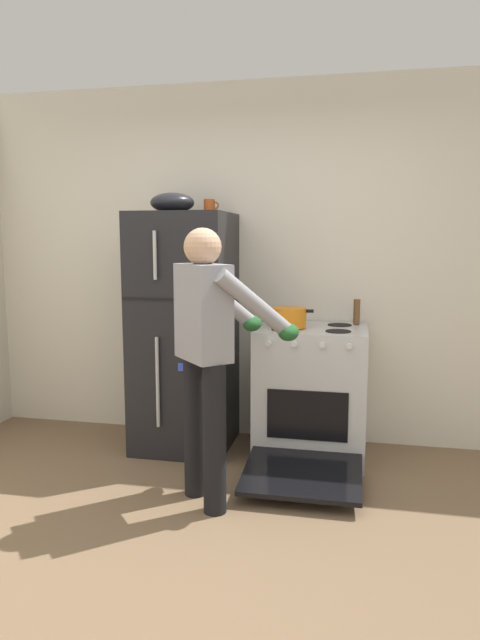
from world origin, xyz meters
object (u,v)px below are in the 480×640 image
at_px(refrigerator, 185,332).
at_px(red_pot, 289,317).
at_px(stove_range, 311,394).
at_px(person_cook, 210,341).
at_px(coffee_mug, 210,206).
at_px(mixing_bowl, 172,203).
at_px(pepper_mill, 357,312).

relative_size(refrigerator, red_pot, 5.10).
distance_m(stove_range, person_cook, 1.11).
xyz_separation_m(coffee_mug, mixing_bowl, (-0.26, -0.05, 0.02)).
distance_m(stove_range, mixing_bowl, 1.68).
relative_size(refrigerator, mixing_bowl, 5.49).
height_order(stove_range, pepper_mill, pepper_mill).
xyz_separation_m(pepper_mill, mixing_bowl, (-1.31, -0.20, 0.78)).
relative_size(stove_range, mixing_bowl, 3.92).
distance_m(refrigerator, pepper_mill, 1.26).
bearing_deg(coffee_mug, mixing_bowl, -169.22).
bearing_deg(stove_range, red_pot, -168.71).
distance_m(red_pot, mixing_bowl, 1.17).
xyz_separation_m(coffee_mug, pepper_mill, (1.05, 0.15, -0.75)).
bearing_deg(mixing_bowl, stove_range, -1.02).
bearing_deg(refrigerator, person_cook, -63.92).
distance_m(coffee_mug, mixing_bowl, 0.27).
height_order(person_cook, mixing_bowl, mixing_bowl).
distance_m(refrigerator, coffee_mug, 0.93).
bearing_deg(pepper_mill, red_pot, -151.48).
distance_m(person_cook, mixing_bowl, 1.30).
bearing_deg(pepper_mill, person_cook, -127.55).
distance_m(stove_range, pepper_mill, 0.68).
bearing_deg(red_pot, refrigerator, 176.33).
bearing_deg(mixing_bowl, person_cook, -59.78).
xyz_separation_m(refrigerator, pepper_mill, (1.23, 0.20, 0.16)).
bearing_deg(person_cook, red_pot, 66.37).
bearing_deg(refrigerator, stove_range, -1.09).
relative_size(red_pot, mixing_bowl, 1.08).
distance_m(person_cook, red_pot, 0.88).
distance_m(refrigerator, person_cook, 0.96).
relative_size(refrigerator, person_cook, 1.08).
relative_size(refrigerator, pepper_mill, 9.67).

